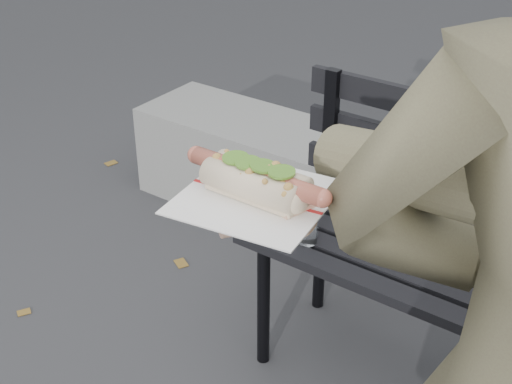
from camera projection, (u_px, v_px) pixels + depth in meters
The scene contains 2 objects.
concrete_block at pixel (273, 170), 3.00m from camera, with size 1.20×0.40×0.40m, color slate.
held_hotdog at pixel (420, 190), 0.87m from camera, with size 0.63×0.32×0.20m.
Camera 1 is at (0.36, -0.67, 1.63)m, focal length 50.00 mm.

